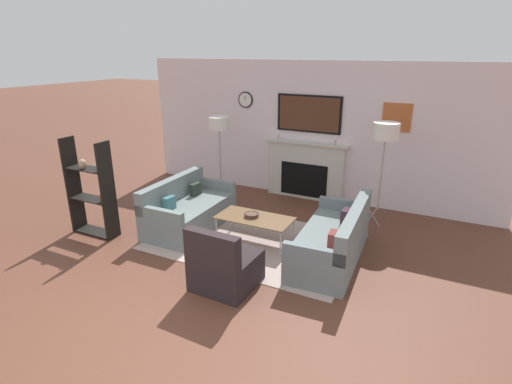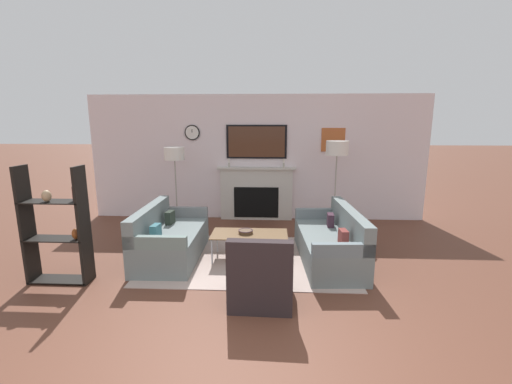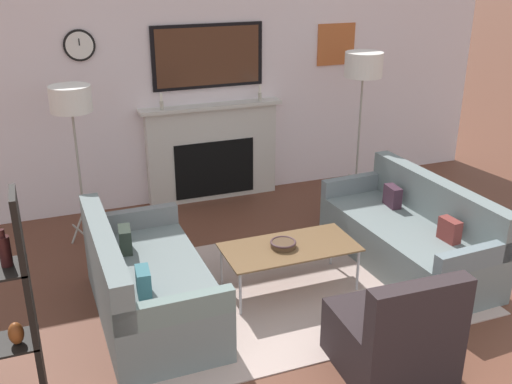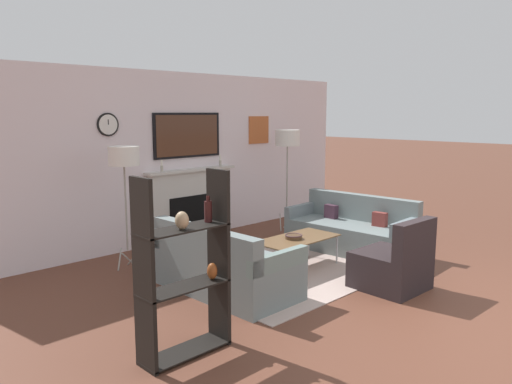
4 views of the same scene
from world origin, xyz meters
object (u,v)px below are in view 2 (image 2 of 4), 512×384
(floor_lamp_left, at_px, (174,155))
(floor_lamp_right, at_px, (337,149))
(shelf_unit, at_px, (56,227))
(couch_left, at_px, (169,240))
(decorative_bowl, at_px, (246,231))
(armchair, at_px, (261,280))
(couch_right, at_px, (331,243))
(coffee_table, at_px, (249,235))

(floor_lamp_left, relative_size, floor_lamp_right, 0.92)
(shelf_unit, bearing_deg, floor_lamp_right, 31.54)
(couch_left, distance_m, decorative_bowl, 1.22)
(floor_lamp_right, distance_m, shelf_unit, 4.85)
(floor_lamp_right, bearing_deg, couch_left, -150.68)
(armchair, bearing_deg, shelf_unit, 171.43)
(couch_right, height_order, coffee_table, couch_right)
(couch_right, height_order, floor_lamp_right, floor_lamp_right)
(armchair, distance_m, floor_lamp_left, 3.64)
(couch_left, relative_size, coffee_table, 1.44)
(floor_lamp_right, bearing_deg, couch_right, -101.32)
(couch_left, xyz_separation_m, decorative_bowl, (1.21, 0.01, 0.16))
(couch_right, xyz_separation_m, floor_lamp_left, (-2.86, 1.60, 1.20))
(coffee_table, distance_m, floor_lamp_right, 2.56)
(floor_lamp_left, xyz_separation_m, shelf_unit, (-0.89, -2.50, -0.72))
(shelf_unit, bearing_deg, couch_left, 36.38)
(armchair, bearing_deg, floor_lamp_left, 122.10)
(coffee_table, height_order, floor_lamp_right, floor_lamp_right)
(coffee_table, bearing_deg, floor_lamp_right, 45.38)
(armchair, height_order, coffee_table, armchair)
(couch_left, height_order, armchair, armchair)
(couch_right, relative_size, floor_lamp_left, 1.17)
(coffee_table, relative_size, floor_lamp_left, 0.72)
(couch_left, bearing_deg, armchair, -40.97)
(couch_left, xyz_separation_m, shelf_unit, (-1.21, -0.89, 0.47))
(couch_right, xyz_separation_m, coffee_table, (-1.26, -0.00, 0.11))
(armchair, bearing_deg, couch_left, 139.03)
(armchair, distance_m, coffee_table, 1.33)
(floor_lamp_right, height_order, shelf_unit, floor_lamp_right)
(coffee_table, relative_size, shelf_unit, 0.75)
(armchair, distance_m, shelf_unit, 2.79)
(decorative_bowl, xyz_separation_m, floor_lamp_left, (-1.53, 1.60, 1.03))
(floor_lamp_left, relative_size, shelf_unit, 1.04)
(couch_right, bearing_deg, decorative_bowl, 179.84)
(couch_left, bearing_deg, decorative_bowl, 0.34)
(decorative_bowl, xyz_separation_m, floor_lamp_right, (1.64, 1.60, 1.16))
(coffee_table, relative_size, decorative_bowl, 5.13)
(couch_left, height_order, couch_right, couch_left)
(couch_left, relative_size, couch_right, 0.88)
(couch_left, relative_size, floor_lamp_left, 1.03)
(couch_left, xyz_separation_m, floor_lamp_right, (2.85, 1.60, 1.32))
(decorative_bowl, bearing_deg, armchair, -77.56)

